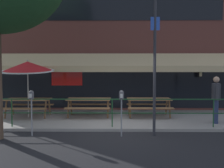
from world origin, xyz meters
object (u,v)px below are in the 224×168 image
(patio_umbrella_left, at_px, (28,67))
(parking_meter_near, at_px, (31,99))
(picnic_table_right, at_px, (149,102))
(street_sign_pole, at_px, (155,57))
(picnic_table_left, at_px, (28,102))
(parking_meter_far, at_px, (121,99))
(pedestrian_walking, at_px, (216,97))
(picnic_table_centre, at_px, (89,102))

(patio_umbrella_left, relative_size, parking_meter_near, 1.69)
(picnic_table_right, xyz_separation_m, street_sign_pole, (-0.20, -2.66, 1.75))
(picnic_table_left, bearing_deg, street_sign_pole, -27.59)
(picnic_table_right, height_order, parking_meter_far, parking_meter_far)
(parking_meter_near, bearing_deg, pedestrian_walking, 13.75)
(picnic_table_left, distance_m, street_sign_pole, 5.71)
(picnic_table_right, bearing_deg, patio_umbrella_left, -178.52)
(picnic_table_right, distance_m, pedestrian_walking, 2.62)
(picnic_table_right, bearing_deg, picnic_table_left, -178.34)
(patio_umbrella_left, xyz_separation_m, street_sign_pole, (4.82, -2.53, 0.28))
(picnic_table_centre, distance_m, parking_meter_far, 3.05)
(picnic_table_left, relative_size, patio_umbrella_left, 0.75)
(picnic_table_left, xyz_separation_m, picnic_table_centre, (2.51, 0.10, 0.00))
(pedestrian_walking, xyz_separation_m, parking_meter_near, (-6.27, -1.53, 0.09))
(picnic_table_left, distance_m, patio_umbrella_left, 1.47)
(picnic_table_right, xyz_separation_m, parking_meter_far, (-1.22, -2.77, 0.44))
(picnic_table_left, relative_size, street_sign_pole, 0.38)
(pedestrian_walking, height_order, street_sign_pole, street_sign_pole)
(picnic_table_left, relative_size, parking_meter_near, 1.27)
(parking_meter_far, bearing_deg, parking_meter_near, -179.96)
(picnic_table_right, height_order, pedestrian_walking, pedestrian_walking)
(picnic_table_centre, height_order, street_sign_pole, street_sign_pole)
(parking_meter_far, xyz_separation_m, street_sign_pole, (1.02, 0.11, 1.31))
(picnic_table_right, bearing_deg, picnic_table_centre, -179.00)
(pedestrian_walking, bearing_deg, street_sign_pole, -150.07)
(parking_meter_far, bearing_deg, patio_umbrella_left, 145.18)
(picnic_table_centre, height_order, parking_meter_near, parking_meter_near)
(parking_meter_near, bearing_deg, picnic_table_right, 34.81)
(pedestrian_walking, height_order, parking_meter_far, pedestrian_walking)
(picnic_table_right, distance_m, patio_umbrella_left, 5.23)
(picnic_table_right, xyz_separation_m, patio_umbrella_left, (-5.01, -0.13, 1.47))
(picnic_table_left, distance_m, parking_meter_far, 4.64)
(patio_umbrella_left, bearing_deg, parking_meter_far, -34.82)
(parking_meter_near, bearing_deg, patio_umbrella_left, 111.24)
(patio_umbrella_left, bearing_deg, pedestrian_walking, -8.64)
(pedestrian_walking, xyz_separation_m, parking_meter_far, (-3.50, -1.53, 0.09))
(parking_meter_far, distance_m, street_sign_pole, 1.66)
(picnic_table_left, relative_size, pedestrian_walking, 1.05)
(patio_umbrella_left, height_order, parking_meter_near, patio_umbrella_left)
(picnic_table_centre, relative_size, street_sign_pole, 0.38)
(patio_umbrella_left, bearing_deg, parking_meter_near, -68.76)
(picnic_table_left, height_order, street_sign_pole, street_sign_pole)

